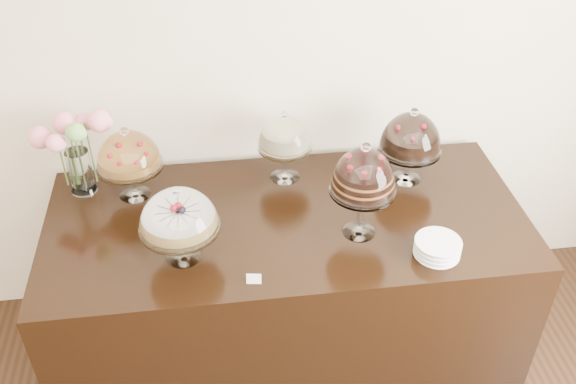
{
  "coord_description": "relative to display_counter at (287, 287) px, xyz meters",
  "views": [
    {
      "loc": [
        -0.06,
        0.19,
        2.76
      ],
      "look_at": [
        0.23,
        2.4,
        1.08
      ],
      "focal_mm": 40.0,
      "sensor_mm": 36.0,
      "label": 1
    }
  ],
  "objects": [
    {
      "name": "cake_stand_cheesecake",
      "position": [
        0.03,
        0.32,
        0.69
      ],
      "size": [
        0.27,
        0.27,
        0.37
      ],
      "color": "white",
      "rests_on": "display_counter"
    },
    {
      "name": "cake_stand_choco_layer",
      "position": [
        0.31,
        -0.15,
        0.76
      ],
      "size": [
        0.28,
        0.28,
        0.47
      ],
      "color": "white",
      "rests_on": "display_counter"
    },
    {
      "name": "wall_back",
      "position": [
        -0.23,
        0.55,
        1.05
      ],
      "size": [
        5.0,
        0.04,
        3.0
      ],
      "primitive_type": "cube",
      "color": "beige",
      "rests_on": "ground"
    },
    {
      "name": "price_card_left",
      "position": [
        -0.19,
        -0.4,
        0.47
      ],
      "size": [
        0.06,
        0.02,
        0.04
      ],
      "primitive_type": "cube",
      "rotation": [
        -0.21,
        0.0,
        -0.16
      ],
      "color": "white",
      "rests_on": "display_counter"
    },
    {
      "name": "cake_stand_sugar_sponge",
      "position": [
        -0.47,
        -0.21,
        0.68
      ],
      "size": [
        0.33,
        0.33,
        0.37
      ],
      "color": "white",
      "rests_on": "display_counter"
    },
    {
      "name": "display_counter",
      "position": [
        0.0,
        0.0,
        0.0
      ],
      "size": [
        2.2,
        1.0,
        0.9
      ],
      "primitive_type": "cube",
      "color": "black",
      "rests_on": "ground"
    },
    {
      "name": "plate_stack",
      "position": [
        0.6,
        -0.34,
        0.49
      ],
      "size": [
        0.19,
        0.19,
        0.07
      ],
      "color": "white",
      "rests_on": "display_counter"
    },
    {
      "name": "cake_stand_fruit_tart",
      "position": [
        -0.7,
        0.27,
        0.68
      ],
      "size": [
        0.31,
        0.31,
        0.37
      ],
      "color": "white",
      "rests_on": "display_counter"
    },
    {
      "name": "flower_vase",
      "position": [
        -0.94,
        0.34,
        0.72
      ],
      "size": [
        0.37,
        0.23,
        0.42
      ],
      "color": "white",
      "rests_on": "display_counter"
    },
    {
      "name": "cake_stand_dark_choco",
      "position": [
        0.63,
        0.22,
        0.7
      ],
      "size": [
        0.3,
        0.3,
        0.4
      ],
      "color": "white",
      "rests_on": "display_counter"
    }
  ]
}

